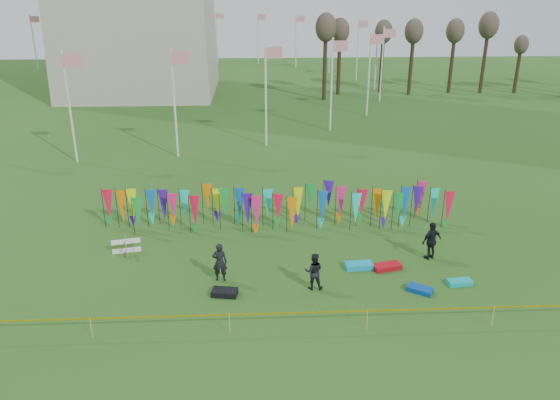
{
  "coord_description": "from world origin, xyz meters",
  "views": [
    {
      "loc": [
        -1.04,
        -18.98,
        12.16
      ],
      "look_at": [
        0.22,
        6.0,
        2.24
      ],
      "focal_mm": 35.0,
      "sensor_mm": 36.0,
      "label": 1
    }
  ],
  "objects_px": {
    "person_left": "(220,262)",
    "person_right": "(432,241)",
    "kite_bag_turquoise": "(359,266)",
    "kite_bag_blue": "(420,290)",
    "kite_bag_red": "(387,267)",
    "kite_bag_teal": "(460,282)",
    "person_mid": "(314,271)",
    "kite_bag_black": "(225,292)",
    "box_kite": "(126,246)"
  },
  "relations": [
    {
      "from": "kite_bag_turquoise",
      "to": "box_kite",
      "type": "bearing_deg",
      "value": 169.36
    },
    {
      "from": "box_kite",
      "to": "person_left",
      "type": "relative_size",
      "value": 0.43
    },
    {
      "from": "person_left",
      "to": "kite_bag_blue",
      "type": "relative_size",
      "value": 1.69
    },
    {
      "from": "box_kite",
      "to": "kite_bag_black",
      "type": "xyz_separation_m",
      "value": [
        4.92,
        -4.1,
        -0.26
      ]
    },
    {
      "from": "person_mid",
      "to": "kite_bag_red",
      "type": "height_order",
      "value": "person_mid"
    },
    {
      "from": "person_mid",
      "to": "kite_bag_turquoise",
      "type": "xyz_separation_m",
      "value": [
        2.28,
        1.67,
        -0.7
      ]
    },
    {
      "from": "person_mid",
      "to": "kite_bag_turquoise",
      "type": "bearing_deg",
      "value": -138.47
    },
    {
      "from": "kite_bag_black",
      "to": "kite_bag_teal",
      "type": "xyz_separation_m",
      "value": [
        10.17,
        0.37,
        -0.02
      ]
    },
    {
      "from": "person_right",
      "to": "kite_bag_red",
      "type": "relative_size",
      "value": 1.45
    },
    {
      "from": "box_kite",
      "to": "person_mid",
      "type": "relative_size",
      "value": 0.46
    },
    {
      "from": "person_left",
      "to": "kite_bag_red",
      "type": "xyz_separation_m",
      "value": [
        7.57,
        0.63,
        -0.77
      ]
    },
    {
      "from": "kite_bag_turquoise",
      "to": "kite_bag_black",
      "type": "height_order",
      "value": "kite_bag_turquoise"
    },
    {
      "from": "kite_bag_turquoise",
      "to": "person_mid",
      "type": "bearing_deg",
      "value": -143.8
    },
    {
      "from": "box_kite",
      "to": "kite_bag_teal",
      "type": "bearing_deg",
      "value": -13.88
    },
    {
      "from": "person_left",
      "to": "kite_bag_turquoise",
      "type": "bearing_deg",
      "value": -170.13
    },
    {
      "from": "person_left",
      "to": "kite_bag_blue",
      "type": "distance_m",
      "value": 8.65
    },
    {
      "from": "person_right",
      "to": "kite_bag_blue",
      "type": "distance_m",
      "value": 3.36
    },
    {
      "from": "box_kite",
      "to": "person_mid",
      "type": "height_order",
      "value": "person_mid"
    },
    {
      "from": "box_kite",
      "to": "kite_bag_red",
      "type": "relative_size",
      "value": 0.6
    },
    {
      "from": "kite_bag_red",
      "to": "box_kite",
      "type": "bearing_deg",
      "value": 169.78
    },
    {
      "from": "kite_bag_turquoise",
      "to": "kite_bag_red",
      "type": "bearing_deg",
      "value": -6.56
    },
    {
      "from": "kite_bag_blue",
      "to": "kite_bag_red",
      "type": "xyz_separation_m",
      "value": [
        -0.93,
        2.05,
        0.01
      ]
    },
    {
      "from": "kite_bag_turquoise",
      "to": "kite_bag_blue",
      "type": "xyz_separation_m",
      "value": [
        2.2,
        -2.19,
        -0.01
      ]
    },
    {
      "from": "person_left",
      "to": "kite_bag_red",
      "type": "relative_size",
      "value": 1.39
    },
    {
      "from": "kite_bag_teal",
      "to": "kite_bag_blue",
      "type": "bearing_deg",
      "value": -164.51
    },
    {
      "from": "person_mid",
      "to": "kite_bag_teal",
      "type": "height_order",
      "value": "person_mid"
    },
    {
      "from": "kite_bag_blue",
      "to": "kite_bag_black",
      "type": "relative_size",
      "value": 0.99
    },
    {
      "from": "kite_bag_red",
      "to": "kite_bag_teal",
      "type": "xyz_separation_m",
      "value": [
        2.84,
        -1.52,
        -0.02
      ]
    },
    {
      "from": "kite_bag_red",
      "to": "kite_bag_black",
      "type": "relative_size",
      "value": 1.21
    },
    {
      "from": "person_mid",
      "to": "kite_bag_blue",
      "type": "relative_size",
      "value": 1.56
    },
    {
      "from": "person_left",
      "to": "kite_bag_red",
      "type": "distance_m",
      "value": 7.64
    },
    {
      "from": "kite_bag_black",
      "to": "kite_bag_teal",
      "type": "distance_m",
      "value": 10.17
    },
    {
      "from": "person_left",
      "to": "kite_bag_black",
      "type": "bearing_deg",
      "value": 103.62
    },
    {
      "from": "kite_bag_turquoise",
      "to": "kite_bag_black",
      "type": "relative_size",
      "value": 1.18
    },
    {
      "from": "kite_bag_blue",
      "to": "kite_bag_teal",
      "type": "bearing_deg",
      "value": 15.49
    },
    {
      "from": "box_kite",
      "to": "kite_bag_red",
      "type": "distance_m",
      "value": 12.45
    },
    {
      "from": "person_mid",
      "to": "kite_bag_red",
      "type": "bearing_deg",
      "value": -151.48
    },
    {
      "from": "person_mid",
      "to": "kite_bag_red",
      "type": "xyz_separation_m",
      "value": [
        3.55,
        1.52,
        -0.71
      ]
    },
    {
      "from": "person_left",
      "to": "kite_bag_black",
      "type": "distance_m",
      "value": 1.49
    },
    {
      "from": "person_left",
      "to": "person_right",
      "type": "xyz_separation_m",
      "value": [
        9.85,
        1.55,
        0.04
      ]
    },
    {
      "from": "person_left",
      "to": "kite_bag_black",
      "type": "relative_size",
      "value": 1.68
    },
    {
      "from": "box_kite",
      "to": "kite_bag_turquoise",
      "type": "relative_size",
      "value": 0.61
    },
    {
      "from": "box_kite",
      "to": "kite_bag_red",
      "type": "height_order",
      "value": "box_kite"
    },
    {
      "from": "person_mid",
      "to": "kite_bag_turquoise",
      "type": "relative_size",
      "value": 1.32
    },
    {
      "from": "person_left",
      "to": "kite_bag_teal",
      "type": "distance_m",
      "value": 10.47
    },
    {
      "from": "kite_bag_blue",
      "to": "kite_bag_red",
      "type": "bearing_deg",
      "value": 114.35
    },
    {
      "from": "person_right",
      "to": "kite_bag_black",
      "type": "height_order",
      "value": "person_right"
    },
    {
      "from": "kite_bag_turquoise",
      "to": "kite_bag_black",
      "type": "bearing_deg",
      "value": -161.42
    },
    {
      "from": "person_right",
      "to": "kite_bag_turquoise",
      "type": "distance_m",
      "value": 3.72
    },
    {
      "from": "kite_bag_black",
      "to": "kite_bag_teal",
      "type": "bearing_deg",
      "value": 2.1
    }
  ]
}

